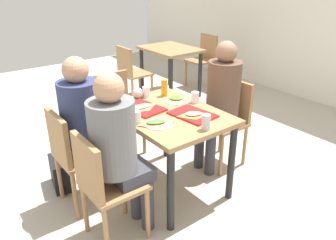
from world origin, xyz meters
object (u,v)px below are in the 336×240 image
at_px(main_table, 168,124).
at_px(pizza_slice_d, 156,122).
at_px(background_chair_far, 204,57).
at_px(chair_near_left, 73,152).
at_px(tray_red_far, 193,115).
at_px(soda_can, 206,122).
at_px(pizza_slice_a, 142,107).
at_px(chair_far_side, 229,116).
at_px(pizza_slice_c, 176,98).
at_px(person_far_side, 220,96).
at_px(plastic_cup_b, 137,117).
at_px(person_in_brown_jacket, 118,145).
at_px(condiment_bottle, 164,88).
at_px(handbag, 61,173).
at_px(paper_plate_near_edge, 158,124).
at_px(pizza_slice_b, 193,114).
at_px(chair_near_right, 103,182).
at_px(foil_bundle, 138,93).
at_px(background_table, 170,56).
at_px(chair_left_end, 117,107).
at_px(tray_red_near, 143,108).
at_px(person_in_red, 86,120).
at_px(paper_plate_center, 176,101).
at_px(plastic_cup_a, 195,97).
at_px(plastic_cup_c, 146,92).
at_px(background_chair_near, 131,71).

bearing_deg(main_table, pizza_slice_d, -58.11).
relative_size(pizza_slice_d, background_chair_far, 0.29).
xyz_separation_m(chair_near_left, tray_red_far, (0.44, 0.89, 0.25)).
bearing_deg(soda_can, pizza_slice_a, -165.45).
xyz_separation_m(chair_far_side, pizza_slice_c, (-0.18, -0.54, 0.26)).
bearing_deg(person_far_side, plastic_cup_b, -88.44).
bearing_deg(person_in_brown_jacket, condiment_bottle, 125.45).
relative_size(handbag, background_chair_far, 0.37).
distance_m(paper_plate_near_edge, pizza_slice_b, 0.32).
height_order(chair_near_right, pizza_slice_b, chair_near_right).
distance_m(pizza_slice_c, handbag, 1.27).
bearing_deg(pizza_slice_c, condiment_bottle, -174.25).
xyz_separation_m(tray_red_far, foil_bundle, (-0.63, -0.14, 0.04)).
xyz_separation_m(plastic_cup_b, foil_bundle, (-0.47, 0.31, 0.00)).
xyz_separation_m(chair_near_right, background_table, (-2.28, 2.36, 0.11)).
relative_size(tray_red_far, pizza_slice_b, 1.52).
relative_size(chair_left_end, tray_red_near, 2.42).
bearing_deg(foil_bundle, pizza_slice_d, -19.47).
height_order(person_far_side, pizza_slice_d, person_far_side).
distance_m(person_in_red, paper_plate_near_edge, 0.59).
bearing_deg(paper_plate_center, person_in_red, -97.06).
xyz_separation_m(chair_near_left, pizza_slice_c, (0.08, 1.00, 0.26)).
relative_size(pizza_slice_c, handbag, 0.73).
bearing_deg(foil_bundle, person_far_side, 55.66).
xyz_separation_m(pizza_slice_c, soda_can, (0.62, -0.21, 0.04)).
xyz_separation_m(chair_far_side, tray_red_near, (-0.18, -0.91, 0.25)).
height_order(person_in_red, paper_plate_center, person_in_red).
bearing_deg(chair_far_side, tray_red_near, -101.40).
xyz_separation_m(paper_plate_near_edge, soda_can, (0.29, 0.23, 0.06)).
bearing_deg(plastic_cup_a, plastic_cup_c, -145.29).
bearing_deg(main_table, chair_left_end, 180.00).
relative_size(chair_left_end, plastic_cup_c, 8.69).
xyz_separation_m(person_far_side, tray_red_near, (-0.18, -0.77, 0.00)).
bearing_deg(pizza_slice_a, tray_red_far, 35.59).
height_order(person_in_red, tray_red_near, person_in_red).
bearing_deg(person_in_red, paper_plate_near_edge, 44.96).
relative_size(chair_near_right, person_in_red, 0.68).
relative_size(foil_bundle, handbag, 0.31).
xyz_separation_m(pizza_slice_a, plastic_cup_c, (-0.24, 0.20, 0.03)).
relative_size(chair_near_left, person_far_side, 0.68).
distance_m(pizza_slice_d, background_chair_far, 3.35).
relative_size(plastic_cup_a, background_chair_near, 0.12).
height_order(paper_plate_center, pizza_slice_d, pizza_slice_d).
relative_size(tray_red_near, background_table, 0.40).
bearing_deg(pizza_slice_c, soda_can, -18.67).
distance_m(pizza_slice_b, background_chair_far, 3.16).
bearing_deg(soda_can, pizza_slice_b, 160.79).
height_order(pizza_slice_d, foil_bundle, foil_bundle).
bearing_deg(plastic_cup_b, person_far_side, 91.56).
distance_m(paper_plate_center, handbag, 1.26).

